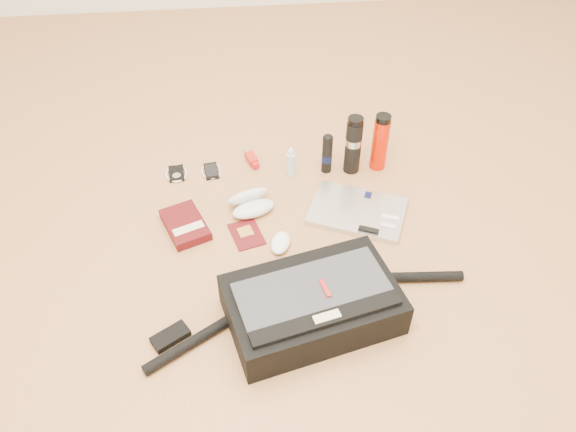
% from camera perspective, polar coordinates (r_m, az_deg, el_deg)
% --- Properties ---
extents(ground, '(4.00, 4.00, 0.00)m').
position_cam_1_polar(ground, '(1.97, 1.46, -2.99)').
color(ground, '#B17B49').
rests_on(ground, ground).
extents(messenger_bag, '(1.03, 0.43, 0.15)m').
position_cam_1_polar(messenger_bag, '(1.73, 2.40, -8.97)').
color(messenger_bag, black).
rests_on(messenger_bag, ground).
extents(laptop, '(0.41, 0.36, 0.03)m').
position_cam_1_polar(laptop, '(2.09, 7.09, 0.44)').
color(laptop, silver).
rests_on(laptop, ground).
extents(book, '(0.20, 0.24, 0.04)m').
position_cam_1_polar(book, '(2.05, -10.36, -0.87)').
color(book, '#440A0D').
rests_on(book, ground).
extents(passport, '(0.14, 0.16, 0.01)m').
position_cam_1_polar(passport, '(2.01, -4.24, -1.83)').
color(passport, '#4C0C10').
rests_on(passport, ground).
extents(mouse, '(0.09, 0.12, 0.04)m').
position_cam_1_polar(mouse, '(1.96, -0.77, -2.73)').
color(mouse, white).
rests_on(mouse, ground).
extents(sunglasses_case, '(0.20, 0.18, 0.09)m').
position_cam_1_polar(sunglasses_case, '(2.09, -3.81, 1.35)').
color(sunglasses_case, silver).
rests_on(sunglasses_case, ground).
extents(ipod, '(0.09, 0.10, 0.01)m').
position_cam_1_polar(ipod, '(2.30, -11.27, 4.26)').
color(ipod, black).
rests_on(ipod, ground).
extents(phone, '(0.09, 0.11, 0.01)m').
position_cam_1_polar(phone, '(2.29, -7.80, 4.56)').
color(phone, black).
rests_on(phone, ground).
extents(inhaler, '(0.06, 0.12, 0.03)m').
position_cam_1_polar(inhaler, '(2.32, -3.75, 5.88)').
color(inhaler, '#B12015').
rests_on(inhaler, ground).
extents(spray_bottle, '(0.04, 0.04, 0.12)m').
position_cam_1_polar(spray_bottle, '(2.23, 0.28, 5.40)').
color(spray_bottle, '#A8D2E2').
rests_on(spray_bottle, ground).
extents(aerosol_can, '(0.05, 0.05, 0.17)m').
position_cam_1_polar(aerosol_can, '(2.23, 3.99, 6.36)').
color(aerosol_can, black).
rests_on(aerosol_can, ground).
extents(thermos_black, '(0.08, 0.08, 0.25)m').
position_cam_1_polar(thermos_black, '(2.22, 6.65, 7.20)').
color(thermos_black, black).
rests_on(thermos_black, ground).
extents(thermos_red, '(0.08, 0.08, 0.24)m').
position_cam_1_polar(thermos_red, '(2.25, 9.34, 7.39)').
color(thermos_red, red).
rests_on(thermos_red, ground).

